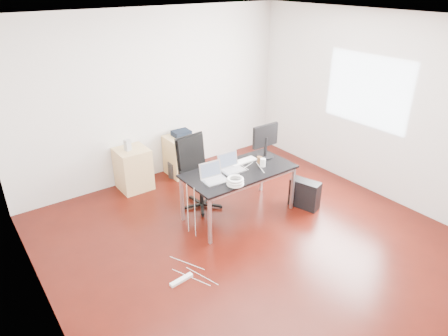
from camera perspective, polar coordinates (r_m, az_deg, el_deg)
room_shell at (r=4.85m, az=4.17°, el=3.69°), size 5.00×5.00×5.00m
desk at (r=5.69m, az=2.16°, el=-0.80°), size 1.60×0.80×0.73m
office_chair at (r=5.98m, az=-3.84°, el=-0.17°), size 0.52×0.54×1.08m
filing_cabinet_left at (r=6.73m, az=-12.84°, el=-0.13°), size 0.50×0.50×0.70m
filing_cabinet_right at (r=7.09m, az=-6.07°, el=1.81°), size 0.50×0.50×0.70m
pc_tower at (r=6.21m, az=11.44°, el=-3.66°), size 0.32×0.49×0.44m
wastebasket at (r=7.08m, az=-7.04°, el=-0.17°), size 0.26×0.26×0.28m
power_strip at (r=4.87m, az=-6.10°, el=-15.60°), size 0.30×0.09×0.04m
laptop_left at (r=5.37m, az=-1.48°, el=-1.18°), size 0.35×0.28×0.23m
laptop_right at (r=5.65m, az=1.02°, el=0.27°), size 0.34×0.26×0.23m
monitor at (r=6.01m, az=5.92°, el=4.12°), size 0.45×0.26×0.51m
keyboard at (r=5.91m, az=2.73°, el=0.95°), size 0.44×0.15×0.02m
cup_white at (r=5.78m, az=5.57°, el=0.78°), size 0.08×0.08×0.12m
cup_brown at (r=5.88m, az=5.09°, el=1.17°), size 0.09×0.09×0.10m
cable_coil at (r=5.25m, az=1.62°, el=-1.93°), size 0.24×0.24×0.11m
power_adapter at (r=5.40m, az=1.59°, el=-1.53°), size 0.09×0.09×0.03m
speaker at (r=6.52m, az=-13.61°, el=3.19°), size 0.11×0.10×0.18m
navy_garment at (r=7.00m, az=-6.12°, el=4.98°), size 0.30×0.25×0.09m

